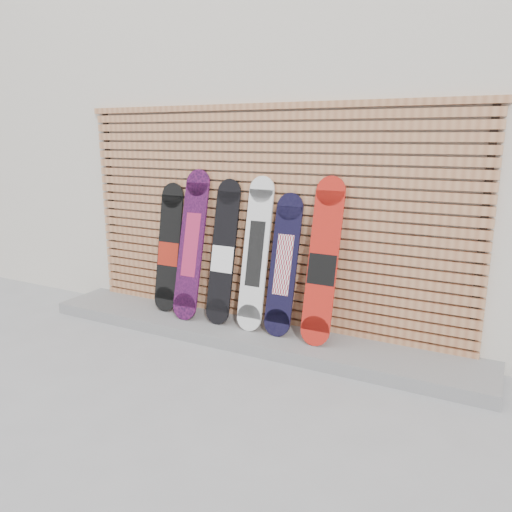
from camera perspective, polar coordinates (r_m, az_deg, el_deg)
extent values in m
plane|color=gray|center=(4.48, -3.28, -12.81)|extent=(80.00, 80.00, 0.00)
cube|color=beige|center=(7.12, 15.05, 11.59)|extent=(12.00, 5.00, 3.60)
cube|color=slate|center=(5.06, -0.79, -8.84)|extent=(4.60, 0.70, 0.12)
cube|color=#A76A45|center=(5.28, 0.71, -6.99)|extent=(4.20, 0.05, 0.08)
cube|color=#A76A45|center=(5.24, 0.72, -6.00)|extent=(4.20, 0.05, 0.08)
cube|color=#A76A45|center=(5.21, 0.72, -5.00)|extent=(4.20, 0.05, 0.07)
cube|color=#A76A45|center=(5.18, 0.72, -3.98)|extent=(4.20, 0.05, 0.07)
cube|color=#A76A45|center=(5.15, 0.73, -2.95)|extent=(4.20, 0.05, 0.07)
cube|color=#A76A45|center=(5.13, 0.73, -1.91)|extent=(4.20, 0.05, 0.07)
cube|color=#A76A45|center=(5.10, 0.73, -0.86)|extent=(4.20, 0.05, 0.07)
cube|color=#A76A45|center=(5.08, 0.74, 0.20)|extent=(4.20, 0.05, 0.07)
cube|color=#A76A45|center=(5.06, 0.74, 1.27)|extent=(4.20, 0.05, 0.07)
cube|color=#A76A45|center=(5.04, 0.74, 2.35)|extent=(4.20, 0.05, 0.08)
cube|color=#A76A45|center=(5.02, 0.75, 3.43)|extent=(4.20, 0.05, 0.08)
cube|color=#A76A45|center=(5.00, 0.75, 4.53)|extent=(4.20, 0.05, 0.08)
cube|color=#A76A45|center=(4.99, 0.75, 5.63)|extent=(4.20, 0.05, 0.08)
cube|color=#A76A45|center=(4.97, 0.76, 6.74)|extent=(4.20, 0.05, 0.08)
cube|color=#A76A45|center=(4.96, 0.76, 7.85)|extent=(4.20, 0.05, 0.08)
cube|color=#A76A45|center=(4.96, 0.76, 8.96)|extent=(4.20, 0.05, 0.08)
cube|color=#A76A45|center=(4.95, 0.77, 10.08)|extent=(4.20, 0.05, 0.08)
cube|color=#A76A45|center=(4.94, 0.77, 11.21)|extent=(4.20, 0.05, 0.08)
cube|color=#A76A45|center=(4.94, 0.77, 12.33)|extent=(4.20, 0.05, 0.08)
cube|color=#A76A45|center=(4.94, 0.78, 13.45)|extent=(4.20, 0.05, 0.08)
cube|color=#A76A45|center=(4.94, 0.78, 14.58)|extent=(4.20, 0.05, 0.08)
cube|color=#A76A45|center=(4.94, 0.79, 15.70)|extent=(4.20, 0.05, 0.08)
cube|color=black|center=(6.20, -16.12, 4.94)|extent=(0.06, 0.04, 2.23)
cube|color=black|center=(4.53, 24.39, 1.21)|extent=(0.06, 0.04, 2.23)
cube|color=#A76A45|center=(4.95, 0.79, 16.74)|extent=(4.26, 0.07, 0.06)
cube|color=black|center=(5.49, -9.92, 0.95)|extent=(0.28, 0.23, 1.11)
cylinder|color=black|center=(5.56, -10.34, -4.85)|extent=(0.28, 0.07, 0.28)
cylinder|color=black|center=(5.48, -9.49, 6.84)|extent=(0.28, 0.07, 0.28)
cube|color=maroon|center=(5.50, -9.97, 0.22)|extent=(0.26, 0.07, 0.25)
cube|color=black|center=(5.23, -7.40, 1.28)|extent=(0.28, 0.33, 1.26)
cylinder|color=black|center=(5.28, -8.15, -5.73)|extent=(0.28, 0.09, 0.28)
cylinder|color=black|center=(5.26, -6.63, 8.32)|extent=(0.28, 0.09, 0.28)
cube|color=#A52149|center=(5.23, -7.40, 1.28)|extent=(0.17, 0.18, 0.65)
cube|color=black|center=(5.06, -3.75, 0.47)|extent=(0.27, 0.29, 1.20)
cylinder|color=black|center=(5.13, -4.42, -6.33)|extent=(0.27, 0.08, 0.26)
cylinder|color=black|center=(5.08, -3.07, 7.33)|extent=(0.27, 0.08, 0.26)
cube|color=white|center=(5.07, -3.83, -0.37)|extent=(0.25, 0.08, 0.27)
cube|color=silver|center=(4.88, -0.05, 0.25)|extent=(0.26, 0.30, 1.24)
cylinder|color=silver|center=(4.94, -0.79, -7.06)|extent=(0.26, 0.08, 0.26)
cylinder|color=silver|center=(4.90, 0.70, 7.63)|extent=(0.26, 0.08, 0.26)
cube|color=black|center=(4.88, -0.05, 0.25)|extent=(0.16, 0.16, 0.63)
cube|color=black|center=(4.77, 3.18, -1.01)|extent=(0.27, 0.29, 1.09)
cylinder|color=black|center=(4.82, 2.43, -7.61)|extent=(0.27, 0.09, 0.27)
cylinder|color=black|center=(4.78, 3.93, 5.64)|extent=(0.27, 0.09, 0.27)
cube|color=silver|center=(4.77, 3.18, -1.01)|extent=(0.17, 0.16, 0.57)
cube|color=#B11B12|center=(4.58, 7.66, -0.58)|extent=(0.28, 0.32, 1.25)
cylinder|color=#B11B12|center=(4.64, 6.77, -8.48)|extent=(0.28, 0.09, 0.28)
cylinder|color=#B11B12|center=(4.62, 8.56, 7.37)|extent=(0.28, 0.09, 0.28)
cube|color=black|center=(4.59, 7.55, -1.55)|extent=(0.26, 0.09, 0.28)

